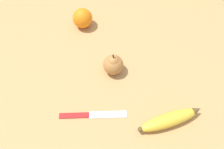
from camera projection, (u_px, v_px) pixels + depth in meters
ground_plane at (136, 72)px, 0.73m from camera, size 3.00×3.00×0.00m
banana at (170, 120)px, 0.62m from camera, size 0.14×0.17×0.04m
orange at (83, 18)px, 0.82m from camera, size 0.07×0.07×0.07m
pear at (113, 64)px, 0.70m from camera, size 0.07×0.07×0.08m
paring_knife at (91, 115)px, 0.64m from camera, size 0.09×0.19×0.01m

